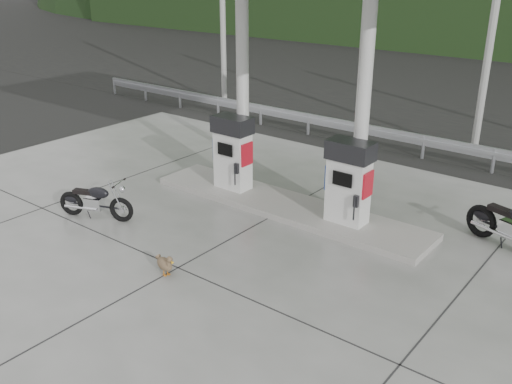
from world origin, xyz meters
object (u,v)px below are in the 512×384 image
Objects in this scene: gas_pump_right at (349,182)px; motorcycle_left at (96,201)px; duck at (165,264)px; gas_pump_left at (233,153)px.

motorcycle_left is (-4.64, -3.03, -0.65)m from gas_pump_right.
motorcycle_left is 3.11m from duck.
gas_pump_left is 3.42m from motorcycle_left.
motorcycle_left is at bearing -146.84° from gas_pump_right.
duck is (1.56, -3.80, -0.86)m from gas_pump_left.
gas_pump_left is 3.36× the size of duck.
motorcycle_left is 3.18× the size of duck.
gas_pump_left is 3.20m from gas_pump_right.
gas_pump_left is at bearing 128.25° from duck.
motorcycle_left is at bearing -115.43° from gas_pump_left.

